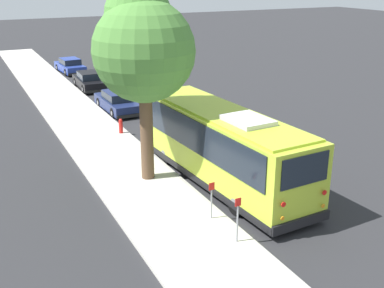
{
  "coord_description": "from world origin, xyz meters",
  "views": [
    {
      "loc": [
        -17.87,
        9.77,
        8.5
      ],
      "look_at": [
        0.09,
        0.93,
        1.3
      ],
      "focal_mm": 45.0,
      "sensor_mm": 36.0,
      "label": 1
    }
  ],
  "objects_px": {
    "parked_sedan_navy": "(117,102)",
    "sign_post_far": "(211,200)",
    "shuttle_bus": "(221,143)",
    "street_tree": "(143,44)",
    "fire_hydrant": "(121,126)",
    "parked_sedan_blue": "(70,66)",
    "sign_post_near": "(238,219)",
    "parked_sedan_black": "(89,81)"
  },
  "relations": [
    {
      "from": "parked_sedan_navy",
      "to": "sign_post_far",
      "type": "relative_size",
      "value": 3.37
    },
    {
      "from": "shuttle_bus",
      "to": "parked_sedan_navy",
      "type": "relative_size",
      "value": 2.22
    },
    {
      "from": "street_tree",
      "to": "fire_hydrant",
      "type": "height_order",
      "value": "street_tree"
    },
    {
      "from": "sign_post_near",
      "to": "sign_post_far",
      "type": "distance_m",
      "value": 1.77
    },
    {
      "from": "parked_sedan_blue",
      "to": "sign_post_far",
      "type": "xyz_separation_m",
      "value": [
        -29.43,
        1.65,
        0.28
      ]
    },
    {
      "from": "parked_sedan_navy",
      "to": "sign_post_far",
      "type": "distance_m",
      "value": 15.57
    },
    {
      "from": "parked_sedan_blue",
      "to": "fire_hydrant",
      "type": "distance_m",
      "value": 18.79
    },
    {
      "from": "shuttle_bus",
      "to": "sign_post_far",
      "type": "xyz_separation_m",
      "value": [
        -2.95,
        2.04,
        -0.89
      ]
    },
    {
      "from": "shuttle_bus",
      "to": "sign_post_near",
      "type": "distance_m",
      "value": 5.2
    },
    {
      "from": "parked_sedan_navy",
      "to": "sign_post_far",
      "type": "bearing_deg",
      "value": 173.23
    },
    {
      "from": "parked_sedan_black",
      "to": "sign_post_near",
      "type": "xyz_separation_m",
      "value": [
        -24.26,
        1.5,
        0.35
      ]
    },
    {
      "from": "street_tree",
      "to": "fire_hydrant",
      "type": "relative_size",
      "value": 9.97
    },
    {
      "from": "parked_sedan_navy",
      "to": "parked_sedan_black",
      "type": "height_order",
      "value": "parked_sedan_black"
    },
    {
      "from": "parked_sedan_blue",
      "to": "shuttle_bus",
      "type": "bearing_deg",
      "value": 176.52
    },
    {
      "from": "parked_sedan_navy",
      "to": "fire_hydrant",
      "type": "height_order",
      "value": "parked_sedan_navy"
    },
    {
      "from": "parked_sedan_blue",
      "to": "street_tree",
      "type": "distance_m",
      "value": 25.56
    },
    {
      "from": "parked_sedan_navy",
      "to": "parked_sedan_black",
      "type": "xyz_separation_m",
      "value": [
        7.0,
        -0.0,
        0.0
      ]
    },
    {
      "from": "shuttle_bus",
      "to": "parked_sedan_black",
      "type": "distance_m",
      "value": 19.58
    },
    {
      "from": "shuttle_bus",
      "to": "fire_hydrant",
      "type": "distance_m",
      "value": 8.07
    },
    {
      "from": "sign_post_near",
      "to": "fire_hydrant",
      "type": "height_order",
      "value": "sign_post_near"
    },
    {
      "from": "parked_sedan_blue",
      "to": "sign_post_near",
      "type": "distance_m",
      "value": 31.24
    },
    {
      "from": "sign_post_near",
      "to": "street_tree",
      "type": "bearing_deg",
      "value": 6.44
    },
    {
      "from": "shuttle_bus",
      "to": "parked_sedan_navy",
      "type": "height_order",
      "value": "shuttle_bus"
    },
    {
      "from": "parked_sedan_black",
      "to": "sign_post_far",
      "type": "relative_size",
      "value": 3.21
    },
    {
      "from": "street_tree",
      "to": "parked_sedan_navy",
      "type": "bearing_deg",
      "value": -11.39
    },
    {
      "from": "parked_sedan_blue",
      "to": "street_tree",
      "type": "bearing_deg",
      "value": 170.26
    },
    {
      "from": "shuttle_bus",
      "to": "street_tree",
      "type": "relative_size",
      "value": 1.29
    },
    {
      "from": "sign_post_near",
      "to": "parked_sedan_blue",
      "type": "bearing_deg",
      "value": -3.02
    },
    {
      "from": "shuttle_bus",
      "to": "street_tree",
      "type": "distance_m",
      "value": 5.13
    },
    {
      "from": "shuttle_bus",
      "to": "fire_hydrant",
      "type": "relative_size",
      "value": 12.82
    },
    {
      "from": "parked_sedan_navy",
      "to": "parked_sedan_blue",
      "type": "height_order",
      "value": "parked_sedan_navy"
    },
    {
      "from": "street_tree",
      "to": "parked_sedan_blue",
      "type": "bearing_deg",
      "value": -5.4
    },
    {
      "from": "sign_post_far",
      "to": "fire_hydrant",
      "type": "bearing_deg",
      "value": -0.86
    },
    {
      "from": "shuttle_bus",
      "to": "parked_sedan_navy",
      "type": "bearing_deg",
      "value": -1.0
    },
    {
      "from": "parked_sedan_navy",
      "to": "street_tree",
      "type": "relative_size",
      "value": 0.58
    },
    {
      "from": "parked_sedan_black",
      "to": "sign_post_far",
      "type": "height_order",
      "value": "sign_post_far"
    },
    {
      "from": "sign_post_far",
      "to": "fire_hydrant",
      "type": "xyz_separation_m",
      "value": [
        10.7,
        -0.16,
        -0.32
      ]
    },
    {
      "from": "parked_sedan_black",
      "to": "sign_post_near",
      "type": "distance_m",
      "value": 24.31
    },
    {
      "from": "parked_sedan_navy",
      "to": "parked_sedan_black",
      "type": "bearing_deg",
      "value": -1.25
    },
    {
      "from": "parked_sedan_blue",
      "to": "sign_post_near",
      "type": "xyz_separation_m",
      "value": [
        -31.2,
        1.65,
        0.37
      ]
    },
    {
      "from": "sign_post_near",
      "to": "sign_post_far",
      "type": "xyz_separation_m",
      "value": [
        1.76,
        0.0,
        -0.09
      ]
    },
    {
      "from": "parked_sedan_blue",
      "to": "sign_post_near",
      "type": "bearing_deg",
      "value": 172.64
    }
  ]
}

